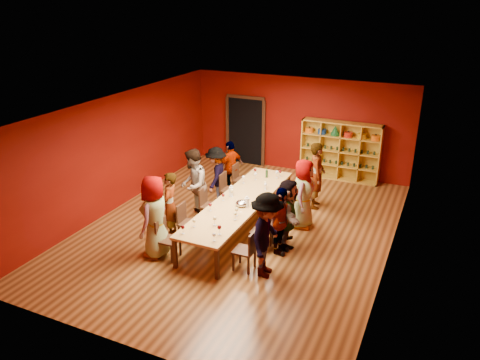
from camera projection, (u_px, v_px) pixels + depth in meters
name	position (u px, v px, depth m)	size (l,w,h in m)	color
room_shell	(240.00, 171.00, 10.90)	(7.10, 9.10, 3.04)	brown
tasting_table	(240.00, 202.00, 11.20)	(1.10, 4.50, 0.75)	#B38C4A
doorway	(246.00, 131.00, 15.48)	(1.40, 0.17, 2.30)	black
shelving_unit	(341.00, 148.00, 14.20)	(2.40, 0.40, 1.80)	gold
chair_person_left_0	(165.00, 236.00, 10.06)	(0.42, 0.42, 0.89)	black
person_left_0	(155.00, 217.00, 9.99)	(0.90, 0.49, 1.84)	silver
chair_person_left_1	(186.00, 220.00, 10.77)	(0.42, 0.42, 0.89)	black
person_left_1	(170.00, 205.00, 10.82)	(0.58, 0.43, 1.60)	#131434
chair_person_left_2	(207.00, 203.00, 11.65)	(0.42, 0.42, 0.89)	black
person_left_2	(193.00, 185.00, 11.64)	(0.89, 0.49, 1.84)	tan
chair_person_left_3	(227.00, 187.00, 12.59)	(0.42, 0.42, 0.89)	black
person_left_3	(216.00, 175.00, 12.60)	(1.02, 0.42, 1.58)	#4F4F54
chair_person_left_4	(239.00, 177.00, 13.27)	(0.42, 0.42, 0.89)	black
person_left_4	(231.00, 167.00, 13.26)	(0.90, 0.41, 1.53)	silver
chair_person_right_0	(248.00, 249.00, 9.58)	(0.42, 0.42, 0.89)	black
person_right_0	(267.00, 235.00, 9.27)	(1.16, 0.48, 1.79)	#5474AE
chair_person_right_1	(265.00, 229.00, 10.36)	(0.42, 0.42, 0.89)	black
person_right_1	(280.00, 221.00, 10.12)	(0.91, 0.41, 1.55)	#141538
chair_person_right_2	(272.00, 221.00, 10.74)	(0.42, 0.42, 0.89)	black
person_right_2	(288.00, 212.00, 10.49)	(1.47, 0.42, 1.58)	beige
chair_person_right_3	(286.00, 205.00, 11.56)	(0.42, 0.42, 0.89)	black
person_right_3	(303.00, 194.00, 11.25)	(0.85, 0.46, 1.74)	silver
chair_person_right_4	(301.00, 187.00, 12.62)	(0.42, 0.42, 0.89)	black
person_right_4	(317.00, 175.00, 12.31)	(0.65, 0.48, 1.79)	white
wine_glass_0	(194.00, 221.00, 9.87)	(0.07, 0.07, 0.19)	silver
wine_glass_1	(248.00, 200.00, 10.89)	(0.08, 0.08, 0.19)	silver
wine_glass_2	(265.00, 183.00, 11.83)	(0.08, 0.08, 0.19)	silver
wine_glass_3	(255.00, 170.00, 12.70)	(0.07, 0.07, 0.19)	silver
wine_glass_4	(183.00, 228.00, 9.59)	(0.08, 0.08, 0.19)	silver
wine_glass_5	(280.00, 172.00, 12.59)	(0.08, 0.08, 0.19)	silver
wine_glass_6	(255.00, 175.00, 12.36)	(0.08, 0.08, 0.21)	silver
wine_glass_7	(215.00, 219.00, 9.93)	(0.09, 0.09, 0.21)	silver
wine_glass_8	(244.00, 178.00, 12.14)	(0.09, 0.09, 0.21)	silver
wine_glass_9	(277.00, 173.00, 12.48)	(0.09, 0.09, 0.21)	silver
wine_glass_10	(219.00, 228.00, 9.55)	(0.09, 0.09, 0.22)	silver
wine_glass_11	(237.00, 210.00, 10.35)	(0.08, 0.08, 0.21)	silver
wine_glass_12	(235.00, 214.00, 10.17)	(0.08, 0.08, 0.20)	silver
wine_glass_13	(214.00, 235.00, 9.31)	(0.07, 0.07, 0.18)	silver
wine_glass_14	(232.00, 191.00, 11.33)	(0.08, 0.08, 0.21)	silver
wine_glass_15	(265.00, 185.00, 11.73)	(0.07, 0.07, 0.19)	silver
wine_glass_16	(210.00, 205.00, 10.60)	(0.08, 0.08, 0.19)	silver
wine_glass_17	(223.00, 196.00, 11.13)	(0.07, 0.07, 0.18)	silver
spittoon_bowl	(242.00, 203.00, 10.87)	(0.28, 0.28, 0.16)	#B5B8BD
carafe_a	(231.00, 191.00, 11.38)	(0.12, 0.12, 0.28)	silver
carafe_b	(247.00, 202.00, 10.81)	(0.10, 0.10, 0.26)	silver
wine_bottle	(267.00, 174.00, 12.54)	(0.09, 0.09, 0.28)	#123318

